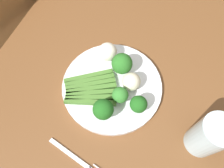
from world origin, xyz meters
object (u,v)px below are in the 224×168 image
(dining_table, at_px, (127,106))
(fork, at_px, (78,160))
(chair, at_px, (30,35))
(broccoli_left, at_px, (103,110))
(cauliflower_edge, at_px, (130,81))
(broccoli_front_left, at_px, (120,95))
(water_glass, at_px, (209,136))
(cauliflower_back_right, at_px, (108,52))
(broccoli_near_center, at_px, (138,104))
(asparagus_bundle, at_px, (91,89))
(plate, at_px, (112,86))
(broccoli_right, at_px, (122,64))

(dining_table, relative_size, fork, 7.39)
(chair, height_order, broccoli_left, chair)
(dining_table, distance_m, chair, 0.60)
(fork, bearing_deg, cauliflower_edge, 90.50)
(broccoli_front_left, relative_size, water_glass, 0.40)
(cauliflower_back_right, bearing_deg, fork, 7.72)
(broccoli_left, bearing_deg, water_glass, 95.47)
(broccoli_left, distance_m, cauliflower_edge, 0.11)
(fork, bearing_deg, broccoli_near_center, 74.58)
(broccoli_front_left, relative_size, broccoli_left, 0.81)
(broccoli_left, relative_size, fork, 0.38)
(asparagus_bundle, xyz_separation_m, broccoli_near_center, (0.01, 0.13, 0.02))
(broccoli_front_left, distance_m, cauliflower_back_right, 0.13)
(dining_table, xyz_separation_m, broccoli_front_left, (0.04, -0.01, 0.16))
(cauliflower_edge, height_order, water_glass, water_glass)
(dining_table, height_order, chair, chair)
(chair, xyz_separation_m, asparagus_bundle, (0.26, 0.45, 0.28))
(cauliflower_edge, bearing_deg, cauliflower_back_right, -125.84)
(cauliflower_edge, bearing_deg, asparagus_bundle, -61.05)
(dining_table, bearing_deg, plate, -77.75)
(chair, distance_m, cauliflower_edge, 0.65)
(chair, distance_m, fork, 0.71)
(asparagus_bundle, distance_m, broccoli_right, 0.10)
(asparagus_bundle, distance_m, broccoli_near_center, 0.13)
(fork, bearing_deg, broccoli_left, 95.58)
(water_glass, bearing_deg, cauliflower_edge, -110.43)
(chair, relative_size, broccoli_left, 14.00)
(cauliflower_edge, bearing_deg, broccoli_left, -18.06)
(dining_table, relative_size, broccoli_right, 18.05)
(dining_table, relative_size, broccoli_front_left, 24.23)
(broccoli_right, relative_size, water_glass, 0.54)
(dining_table, xyz_separation_m, broccoli_left, (0.09, -0.04, 0.17))
(dining_table, relative_size, cauliflower_back_right, 23.59)
(dining_table, xyz_separation_m, broccoli_near_center, (0.05, 0.04, 0.17))
(asparagus_bundle, xyz_separation_m, fork, (0.17, 0.04, -0.02))
(broccoli_right, xyz_separation_m, broccoli_near_center, (0.09, 0.07, -0.01))
(broccoli_right, relative_size, broccoli_near_center, 1.28)
(dining_table, distance_m, fork, 0.25)
(broccoli_near_center, height_order, water_glass, water_glass)
(broccoli_right, bearing_deg, dining_table, 45.22)
(broccoli_near_center, height_order, broccoli_left, broccoli_left)
(chair, bearing_deg, dining_table, 79.89)
(plate, bearing_deg, broccoli_left, 6.97)
(broccoli_right, distance_m, broccoli_near_center, 0.12)
(asparagus_bundle, height_order, broccoli_near_center, broccoli_near_center)
(broccoli_near_center, xyz_separation_m, cauliflower_back_right, (-0.12, -0.13, -0.00))
(cauliflower_back_right, bearing_deg, water_glass, 64.58)
(broccoli_near_center, distance_m, broccoli_left, 0.09)
(plate, height_order, fork, plate)
(cauliflower_back_right, xyz_separation_m, cauliflower_edge, (0.06, 0.09, -0.00))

